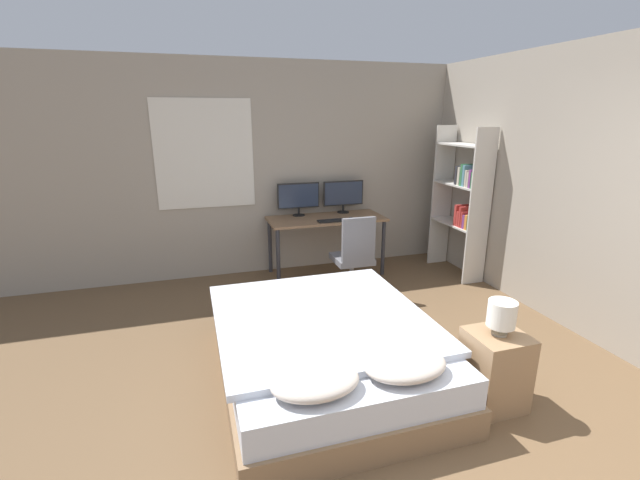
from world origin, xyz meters
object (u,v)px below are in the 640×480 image
bed (325,349)px  monitor_left (299,197)px  bedside_lamp (502,314)px  desk (326,225)px  nightstand (494,370)px  office_chair (353,264)px  keyboard (331,221)px  computer_mouse (351,219)px  bookshelf (464,196)px  monitor_right (343,194)px

bed → monitor_left: 2.60m
bedside_lamp → desk: 2.94m
nightstand → office_chair: (-0.23, 2.19, 0.08)m
keyboard → computer_mouse: 0.26m
nightstand → keyboard: (-0.33, 2.71, 0.49)m
bedside_lamp → computer_mouse: (-0.07, 2.71, 0.06)m
nightstand → monitor_left: monitor_left is taller
monitor_left → computer_mouse: 0.75m
bookshelf → monitor_left: bearing=158.8°
nightstand → monitor_left: (-0.64, 3.13, 0.73)m
desk → bedside_lamp: bearing=-83.5°
bed → monitor_left: (0.41, 2.45, 0.77)m
nightstand → office_chair: 2.21m
computer_mouse → bookshelf: 1.46m
monitor_right → computer_mouse: bearing=-96.4°
monitor_left → keyboard: bearing=-54.0°
keyboard → bookshelf: size_ratio=0.18×
nightstand → computer_mouse: computer_mouse is taller
desk → monitor_left: size_ratio=2.69×
office_chair → bookshelf: bookshelf is taller
monitor_right → bookshelf: size_ratio=0.29×
office_chair → nightstand: bearing=-84.0°
keyboard → bookshelf: (1.66, -0.34, 0.28)m
bookshelf → monitor_right: bearing=150.4°
bedside_lamp → desk: bearing=96.5°
desk → office_chair: bearing=-81.8°
monitor_right → bookshelf: bearing=-29.6°
bedside_lamp → computer_mouse: bedside_lamp is taller
office_chair → desk: bearing=98.2°
monitor_right → office_chair: (-0.21, -0.94, -0.65)m
monitor_left → keyboard: size_ratio=1.61×
nightstand → bookshelf: (1.32, 2.37, 0.77)m
bedside_lamp → nightstand: bearing=0.0°
bed → bedside_lamp: bearing=-32.9°
desk → computer_mouse: 0.36m
monitor_left → computer_mouse: monitor_left is taller
bed → office_chair: office_chair is taller
nightstand → keyboard: 2.77m
desk → monitor_right: size_ratio=2.69×
nightstand → computer_mouse: bearing=91.5°
desk → monitor_right: 0.51m
bookshelf → office_chair: bearing=-173.6°
bookshelf → keyboard: bearing=168.5°
nightstand → bookshelf: 2.82m
nightstand → bookshelf: bearing=60.8°
office_chair → bed: bearing=-118.8°
monitor_right → keyboard: 0.58m
bed → bedside_lamp: (1.06, -0.69, 0.48)m
keyboard → bed: bearing=-109.8°
bed → bookshelf: bookshelf is taller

